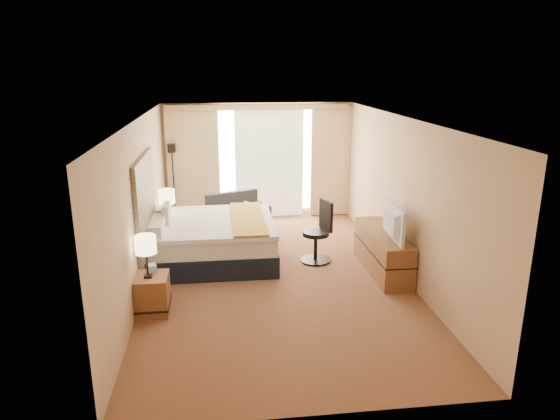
{
  "coord_description": "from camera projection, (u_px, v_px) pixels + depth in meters",
  "views": [
    {
      "loc": [
        -0.86,
        -7.66,
        3.38
      ],
      "look_at": [
        0.12,
        0.4,
        1.03
      ],
      "focal_mm": 32.0,
      "sensor_mm": 36.0,
      "label": 1
    }
  ],
  "objects": [
    {
      "name": "floor",
      "position": [
        276.0,
        276.0,
        8.34
      ],
      "size": [
        4.2,
        7.0,
        0.02
      ],
      "primitive_type": "cube",
      "color": "#5A1E19",
      "rests_on": "ground"
    },
    {
      "name": "loveseat",
      "position": [
        237.0,
        219.0,
        10.58
      ],
      "size": [
        1.44,
        1.12,
        0.8
      ],
      "rotation": [
        0.0,
        0.0,
        0.4
      ],
      "color": "maroon",
      "rests_on": "floor"
    },
    {
      "name": "lamp_right",
      "position": [
        167.0,
        197.0,
        9.21
      ],
      "size": [
        0.3,
        0.3,
        0.64
      ],
      "color": "black",
      "rests_on": "nightstand_right"
    },
    {
      "name": "wall_left",
      "position": [
        141.0,
        205.0,
        7.74
      ],
      "size": [
        0.02,
        7.0,
        2.6
      ],
      "primitive_type": "cube",
      "color": "tan",
      "rests_on": "ground"
    },
    {
      "name": "lamp_left",
      "position": [
        146.0,
        245.0,
        6.8
      ],
      "size": [
        0.29,
        0.29,
        0.61
      ],
      "color": "black",
      "rests_on": "nightstand_left"
    },
    {
      "name": "floor_lamp",
      "position": [
        173.0,
        168.0,
        10.88
      ],
      "size": [
        0.22,
        0.22,
        1.76
      ],
      "color": "black",
      "rests_on": "floor"
    },
    {
      "name": "nightstand_left",
      "position": [
        153.0,
        294.0,
        7.05
      ],
      "size": [
        0.45,
        0.52,
        0.55
      ],
      "primitive_type": "cube",
      "color": "brown",
      "rests_on": "floor"
    },
    {
      "name": "nightstand_right",
      "position": [
        169.0,
        236.0,
        9.43
      ],
      "size": [
        0.45,
        0.52,
        0.55
      ],
      "primitive_type": "cube",
      "color": "brown",
      "rests_on": "floor"
    },
    {
      "name": "window",
      "position": [
        269.0,
        160.0,
        11.31
      ],
      "size": [
        2.3,
        0.02,
        2.3
      ],
      "primitive_type": "cube",
      "color": "silver",
      "rests_on": "wall_back"
    },
    {
      "name": "wall_back",
      "position": [
        258.0,
        161.0,
        11.32
      ],
      "size": [
        4.2,
        0.02,
        2.6
      ],
      "primitive_type": "cube",
      "color": "tan",
      "rests_on": "ground"
    },
    {
      "name": "ceiling",
      "position": [
        275.0,
        119.0,
        7.62
      ],
      "size": [
        4.2,
        7.0,
        0.02
      ],
      "primitive_type": "cube",
      "color": "silver",
      "rests_on": "wall_back"
    },
    {
      "name": "headboard",
      "position": [
        146.0,
        203.0,
        7.94
      ],
      "size": [
        0.06,
        1.85,
        1.5
      ],
      "primitive_type": "cube",
      "color": "black",
      "rests_on": "wall_left"
    },
    {
      "name": "wall_front",
      "position": [
        318.0,
        298.0,
        4.64
      ],
      "size": [
        4.2,
        0.02,
        2.6
      ],
      "primitive_type": "cube",
      "color": "tan",
      "rests_on": "ground"
    },
    {
      "name": "media_dresser",
      "position": [
        383.0,
        251.0,
        8.46
      ],
      "size": [
        0.5,
        1.8,
        0.7
      ],
      "primitive_type": "cube",
      "color": "brown",
      "rests_on": "floor"
    },
    {
      "name": "television",
      "position": [
        388.0,
        222.0,
        7.96
      ],
      "size": [
        0.17,
        0.98,
        0.56
      ],
      "primitive_type": "imported",
      "rotation": [
        0.0,
        0.0,
        1.52
      ],
      "color": "black",
      "rests_on": "media_dresser"
    },
    {
      "name": "tissue_box",
      "position": [
        151.0,
        269.0,
        7.08
      ],
      "size": [
        0.16,
        0.16,
        0.12
      ],
      "primitive_type": "cube",
      "rotation": [
        0.0,
        0.0,
        0.29
      ],
      "color": "#84A9CC",
      "rests_on": "nightstand_left"
    },
    {
      "name": "curtains",
      "position": [
        258.0,
        157.0,
        11.18
      ],
      "size": [
        4.12,
        0.19,
        2.56
      ],
      "color": "beige",
      "rests_on": "floor"
    },
    {
      "name": "telephone",
      "position": [
        176.0,
        218.0,
        9.51
      ],
      "size": [
        0.19,
        0.18,
        0.06
      ],
      "primitive_type": "cube",
      "rotation": [
        0.0,
        0.0,
        -0.41
      ],
      "color": "black",
      "rests_on": "nightstand_right"
    },
    {
      "name": "wall_right",
      "position": [
        402.0,
        197.0,
        8.23
      ],
      "size": [
        0.02,
        7.0,
        2.6
      ],
      "primitive_type": "cube",
      "color": "tan",
      "rests_on": "ground"
    },
    {
      "name": "bed",
      "position": [
        211.0,
        239.0,
        8.92
      ],
      "size": [
        2.21,
        2.02,
        1.07
      ],
      "color": "black",
      "rests_on": "floor"
    },
    {
      "name": "desk_chair",
      "position": [
        319.0,
        235.0,
        8.86
      ],
      "size": [
        0.54,
        0.54,
        1.11
      ],
      "rotation": [
        0.0,
        0.0,
        0.27
      ],
      "color": "black",
      "rests_on": "floor"
    }
  ]
}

